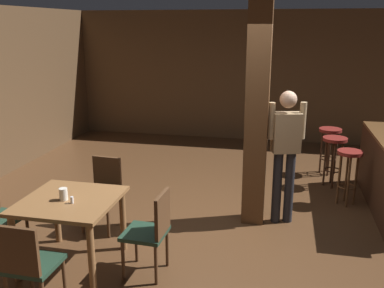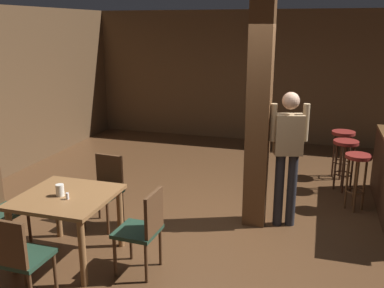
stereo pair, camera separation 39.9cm
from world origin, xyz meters
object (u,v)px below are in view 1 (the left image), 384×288
chair_east (152,229)px  napkin_cup (63,194)px  bar_stool_mid (334,150)px  chair_south (28,263)px  bar_stool_far (330,140)px  bar_stool_near (349,165)px  standing_person (285,148)px  salt_shaker (72,200)px  dining_table (70,210)px  chair_north (104,190)px

chair_east → napkin_cup: (-0.93, -0.03, 0.31)m
napkin_cup → bar_stool_mid: 4.25m
chair_south → bar_stool_far: (2.88, 4.44, 0.10)m
bar_stool_near → standing_person: bearing=-139.4°
standing_person → napkin_cup: bearing=-144.8°
bar_stool_far → chair_east: bearing=-119.3°
salt_shaker → napkin_cup: bearing=154.5°
dining_table → chair_north: 0.89m
standing_person → bar_stool_near: bearing=40.6°
chair_east → bar_stool_far: 4.14m
napkin_cup → salt_shaker: (0.12, -0.06, -0.03)m
salt_shaker → bar_stool_mid: salt_shaker is taller
salt_shaker → bar_stool_mid: bearing=47.3°
dining_table → chair_east: 0.90m
chair_south → standing_person: size_ratio=0.52×
chair_north → chair_south: bearing=-88.1°
chair_east → napkin_cup: 0.98m
dining_table → salt_shaker: salt_shaker is taller
chair_east → bar_stool_mid: 3.63m
bar_stool_far → salt_shaker: bearing=-127.5°
napkin_cup → bar_stool_near: 3.88m
bar_stool_near → dining_table: bearing=-143.2°
chair_south → bar_stool_far: 5.29m
chair_east → dining_table: bearing=179.6°
dining_table → salt_shaker: bearing=-49.6°
chair_east → bar_stool_far: size_ratio=1.11×
chair_south → bar_stool_far: size_ratio=1.11×
chair_south → bar_stool_near: size_ratio=1.12×
chair_south → bar_stool_far: bearing=57.1°
chair_east → salt_shaker: size_ratio=12.71×
salt_shaker → bar_stool_mid: 4.20m
dining_table → bar_stool_near: (3.06, 2.29, -0.03)m
chair_east → bar_stool_mid: chair_east is taller
chair_north → chair_east: 1.27m
salt_shaker → standing_person: 2.65m
dining_table → chair_east: chair_east is taller
chair_east → bar_stool_near: (2.17, 2.29, 0.09)m
chair_east → bar_stool_far: chair_east is taller
salt_shaker → bar_stool_far: bearing=52.5°
chair_north → bar_stool_far: 4.00m
bar_stool_mid → bar_stool_far: bearing=91.5°
dining_table → chair_south: size_ratio=1.08×
dining_table → napkin_cup: bearing=-139.9°
chair_east → salt_shaker: (-0.81, -0.09, 0.28)m
bar_stool_mid → bar_stool_far: (-0.02, 0.61, -0.00)m
chair_south → bar_stool_mid: bearing=53.0°
chair_north → bar_stool_far: (2.93, 2.72, 0.10)m
chair_east → bar_stool_near: size_ratio=1.12×
standing_person → bar_stool_mid: bearing=62.6°
chair_east → bar_stool_near: bearing=46.6°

